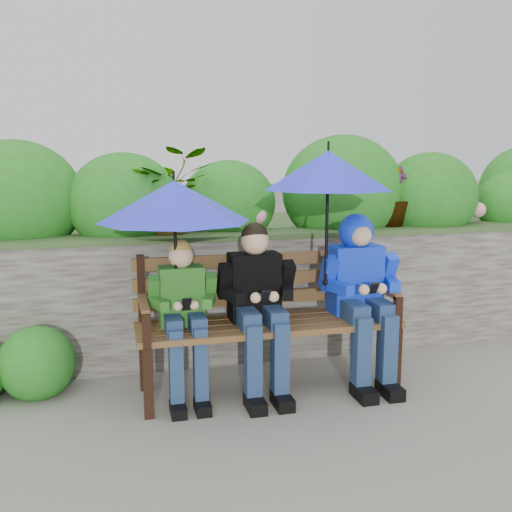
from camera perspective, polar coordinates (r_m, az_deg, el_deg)
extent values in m
plane|color=gray|center=(4.12, 0.36, -13.37)|extent=(60.00, 60.00, 0.00)
cube|color=#4D4640|center=(4.65, -2.00, -4.13)|extent=(8.00, 0.40, 1.00)
cube|color=#2D3F1F|center=(4.55, -2.04, 2.11)|extent=(8.00, 0.42, 0.04)
cube|color=#2D3F1F|center=(5.81, -4.56, -1.52)|extent=(8.00, 2.00, 0.96)
ellipsoid|color=#29661D|center=(4.80, -22.88, 5.28)|extent=(1.02, 0.81, 0.91)
ellipsoid|color=#29661D|center=(4.66, -13.03, 5.20)|extent=(0.89, 0.71, 0.80)
ellipsoid|color=#29661D|center=(4.83, -2.76, 5.31)|extent=(0.80, 0.64, 0.72)
ellipsoid|color=#29661D|center=(5.12, 8.70, 6.44)|extent=(1.09, 0.87, 0.98)
ellipsoid|color=#29661D|center=(5.42, 16.97, 5.67)|extent=(0.89, 0.71, 0.80)
ellipsoid|color=#29661D|center=(5.96, 24.00, 4.91)|extent=(0.66, 0.53, 0.59)
sphere|color=pink|center=(4.68, 0.21, 4.05)|extent=(0.14, 0.14, 0.14)
sphere|color=pink|center=(5.58, 21.31, 4.32)|extent=(0.14, 0.14, 0.14)
imported|color=#29661D|center=(4.54, -8.46, 6.49)|extent=(0.60, 0.52, 0.67)
imported|color=#29661D|center=(5.11, 13.40, 6.01)|extent=(0.31, 0.31, 0.55)
sphere|color=#29661D|center=(4.28, -21.07, -9.97)|extent=(0.52, 0.52, 0.52)
cube|color=black|center=(3.71, -10.72, -12.41)|extent=(0.06, 0.06, 0.46)
cube|color=black|center=(4.14, -11.16, -10.04)|extent=(0.06, 0.06, 0.46)
cube|color=black|center=(4.16, 13.79, -10.02)|extent=(0.06, 0.06, 0.46)
cube|color=black|center=(4.55, 11.06, -8.20)|extent=(0.06, 0.06, 0.46)
cube|color=brown|center=(3.80, 2.17, -7.72)|extent=(1.83, 0.10, 0.04)
cube|color=brown|center=(3.92, 1.61, -7.15)|extent=(1.83, 0.10, 0.04)
cube|color=brown|center=(4.04, 1.09, -6.62)|extent=(1.83, 0.10, 0.04)
cube|color=brown|center=(4.17, 0.60, -6.12)|extent=(1.83, 0.10, 0.04)
cube|color=black|center=(4.02, -11.40, -3.47)|extent=(0.05, 0.05, 0.51)
cube|color=brown|center=(3.79, -11.18, -4.77)|extent=(0.05, 0.47, 0.04)
cube|color=black|center=(3.60, -10.90, -7.39)|extent=(0.05, 0.05, 0.22)
cube|color=black|center=(4.44, 11.15, -2.19)|extent=(0.05, 0.05, 0.51)
cube|color=brown|center=(4.23, 12.59, -3.27)|extent=(0.05, 0.47, 0.04)
cube|color=black|center=(4.06, 13.99, -5.50)|extent=(0.05, 0.05, 0.22)
cube|color=brown|center=(4.18, 0.41, -4.18)|extent=(1.83, 0.04, 0.09)
cube|color=brown|center=(4.15, 0.41, -2.28)|extent=(1.83, 0.04, 0.09)
cube|color=brown|center=(4.12, 0.41, -0.34)|extent=(1.83, 0.04, 0.09)
cube|color=#2F7020|center=(3.90, -7.45, -3.94)|extent=(0.30, 0.18, 0.40)
sphere|color=#E2B386|center=(3.83, -7.51, 0.01)|extent=(0.17, 0.17, 0.17)
sphere|color=olive|center=(3.83, -7.54, 0.46)|extent=(0.16, 0.16, 0.16)
cube|color=navy|center=(3.80, -8.33, -6.68)|extent=(0.11, 0.28, 0.11)
cube|color=navy|center=(3.75, -7.98, -11.31)|extent=(0.09, 0.10, 0.55)
cube|color=black|center=(3.80, -7.80, -14.97)|extent=(0.10, 0.19, 0.07)
cube|color=navy|center=(3.82, -5.96, -6.55)|extent=(0.11, 0.28, 0.11)
cube|color=navy|center=(3.77, -5.56, -11.15)|extent=(0.09, 0.10, 0.55)
cube|color=black|center=(3.82, -5.37, -14.79)|extent=(0.10, 0.19, 0.07)
cube|color=#2F7020|center=(3.83, -10.19, -3.47)|extent=(0.07, 0.16, 0.22)
cube|color=#2F7020|center=(3.74, -9.63, -4.76)|extent=(0.11, 0.19, 0.06)
sphere|color=#E2B386|center=(3.67, -7.81, -4.98)|extent=(0.06, 0.06, 0.06)
cube|color=#2F7020|center=(3.87, -4.62, -3.19)|extent=(0.07, 0.16, 0.22)
cube|color=#2F7020|center=(3.78, -4.70, -4.50)|extent=(0.11, 0.19, 0.06)
sphere|color=#E2B386|center=(3.68, -6.18, -4.89)|extent=(0.06, 0.06, 0.06)
cube|color=black|center=(3.67, -6.98, -4.84)|extent=(0.06, 0.07, 0.09)
cube|color=black|center=(3.98, -0.18, -3.06)|extent=(0.35, 0.21, 0.47)
sphere|color=#E2B386|center=(3.91, -0.11, 1.51)|extent=(0.19, 0.19, 0.19)
sphere|color=black|center=(3.91, -0.15, 2.02)|extent=(0.19, 0.19, 0.19)
cube|color=navy|center=(3.85, -0.91, -6.20)|extent=(0.12, 0.33, 0.12)
cube|color=navy|center=(3.79, -0.31, -10.93)|extent=(0.10, 0.11, 0.56)
cube|color=black|center=(3.83, -0.07, -14.59)|extent=(0.11, 0.23, 0.08)
cube|color=navy|center=(3.90, 1.74, -6.01)|extent=(0.12, 0.33, 0.12)
cube|color=navy|center=(3.84, 2.41, -10.68)|extent=(0.10, 0.11, 0.56)
cube|color=black|center=(3.87, 2.66, -14.29)|extent=(0.11, 0.23, 0.08)
cube|color=black|center=(3.87, -3.16, -2.52)|extent=(0.08, 0.19, 0.26)
cube|color=black|center=(3.77, -2.29, -3.98)|extent=(0.13, 0.22, 0.07)
sphere|color=#E2B386|center=(3.71, -0.05, -4.20)|extent=(0.07, 0.07, 0.07)
cube|color=black|center=(3.98, 3.08, -2.18)|extent=(0.08, 0.19, 0.26)
cube|color=black|center=(3.87, 3.23, -3.64)|extent=(0.13, 0.22, 0.07)
sphere|color=#E2B386|center=(3.74, 1.78, -4.08)|extent=(0.07, 0.07, 0.07)
cube|color=black|center=(3.71, 0.91, -4.02)|extent=(0.06, 0.07, 0.09)
cube|color=blue|center=(4.23, 9.89, -2.28)|extent=(0.37, 0.22, 0.50)
sphere|color=#E2B386|center=(4.15, 10.14, 2.26)|extent=(0.20, 0.20, 0.20)
sphere|color=blue|center=(4.18, 9.98, 2.45)|extent=(0.26, 0.26, 0.26)
sphere|color=#E2B386|center=(4.11, 10.44, 2.02)|extent=(0.15, 0.15, 0.15)
cube|color=navy|center=(4.08, 9.56, -5.36)|extent=(0.13, 0.34, 0.13)
cube|color=navy|center=(4.02, 10.46, -9.85)|extent=(0.11, 0.12, 0.56)
cube|color=black|center=(4.05, 10.74, -13.32)|extent=(0.12, 0.24, 0.09)
cube|color=navy|center=(4.16, 12.01, -5.14)|extent=(0.13, 0.34, 0.13)
cube|color=navy|center=(4.10, 12.95, -9.54)|extent=(0.11, 0.12, 0.56)
cube|color=black|center=(4.13, 13.24, -12.93)|extent=(0.12, 0.24, 0.09)
cube|color=blue|center=(4.08, 7.26, -1.73)|extent=(0.09, 0.20, 0.28)
cube|color=blue|center=(3.98, 8.41, -3.16)|extent=(0.14, 0.23, 0.08)
sphere|color=#E2B386|center=(3.95, 10.76, -3.34)|extent=(0.08, 0.08, 0.08)
cube|color=blue|center=(4.27, 13.05, -1.39)|extent=(0.09, 0.20, 0.28)
cube|color=blue|center=(4.15, 13.50, -2.80)|extent=(0.14, 0.23, 0.08)
sphere|color=#E2B386|center=(4.00, 12.44, -3.21)|extent=(0.08, 0.08, 0.08)
cube|color=black|center=(3.96, 11.68, -3.16)|extent=(0.06, 0.07, 0.09)
cone|color=#222BED|center=(3.73, -8.17, 5.44)|extent=(1.00, 1.00, 0.27)
cylinder|color=black|center=(3.73, -8.23, 7.97)|extent=(0.02, 0.02, 0.06)
cylinder|color=black|center=(3.77, -8.06, 0.84)|extent=(0.02, 0.02, 0.61)
sphere|color=black|center=(3.83, -7.95, -3.63)|extent=(0.04, 0.04, 0.04)
cone|color=#222BED|center=(3.94, 7.21, 8.52)|extent=(0.91, 0.91, 0.27)
cylinder|color=black|center=(3.94, 7.26, 10.88)|extent=(0.02, 0.02, 0.06)
cylinder|color=black|center=(3.97, 7.09, 2.88)|extent=(0.02, 0.02, 0.78)
sphere|color=black|center=(4.03, 6.97, -2.63)|extent=(0.04, 0.04, 0.04)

